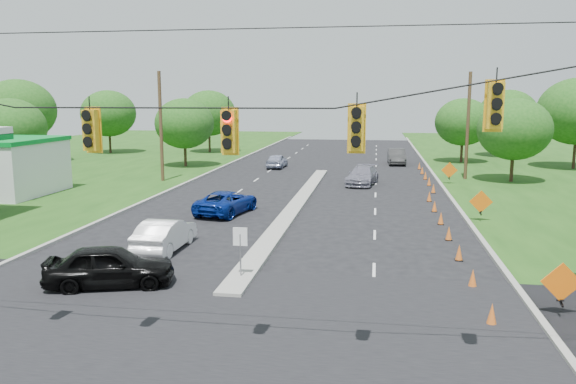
# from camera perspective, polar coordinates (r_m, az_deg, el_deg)

# --- Properties ---
(ground) EXTENTS (160.00, 160.00, 0.00)m
(ground) POSITION_cam_1_polar(r_m,az_deg,el_deg) (16.30, -10.00, -15.42)
(ground) COLOR black
(ground) RESTS_ON ground
(cross_street) EXTENTS (160.00, 14.00, 0.02)m
(cross_street) POSITION_cam_1_polar(r_m,az_deg,el_deg) (16.30, -10.00, -15.42)
(cross_street) COLOR black
(cross_street) RESTS_ON ground
(curb_left) EXTENTS (0.25, 110.00, 0.16)m
(curb_left) POSITION_cam_1_polar(r_m,az_deg,el_deg) (46.95, -9.87, 1.00)
(curb_left) COLOR gray
(curb_left) RESTS_ON ground
(curb_right) EXTENTS (0.25, 110.00, 0.16)m
(curb_right) POSITION_cam_1_polar(r_m,az_deg,el_deg) (44.77, 15.43, 0.39)
(curb_right) COLOR gray
(curb_right) RESTS_ON ground
(median) EXTENTS (1.00, 34.00, 0.18)m
(median) POSITION_cam_1_polar(r_m,az_deg,el_deg) (35.95, 0.85, -1.44)
(median) COLOR gray
(median) RESTS_ON ground
(median_sign) EXTENTS (0.55, 0.06, 2.05)m
(median_sign) POSITION_cam_1_polar(r_m,az_deg,el_deg) (21.24, -4.87, -5.16)
(median_sign) COLOR gray
(median_sign) RESTS_ON ground
(signal_span) EXTENTS (25.60, 0.32, 9.00)m
(signal_span) POSITION_cam_1_polar(r_m,az_deg,el_deg) (14.00, -12.10, 1.67)
(signal_span) COLOR #422D1C
(signal_span) RESTS_ON ground
(utility_pole_far_left) EXTENTS (0.28, 0.28, 9.00)m
(utility_pole_far_left) POSITION_cam_1_polar(r_m,az_deg,el_deg) (47.34, -12.79, 6.45)
(utility_pole_far_left) COLOR #422D1C
(utility_pole_far_left) RESTS_ON ground
(utility_pole_far_right) EXTENTS (0.28, 0.28, 9.00)m
(utility_pole_far_right) POSITION_cam_1_polar(r_m,az_deg,el_deg) (49.57, 17.80, 6.36)
(utility_pole_far_right) COLOR #422D1C
(utility_pole_far_right) RESTS_ON ground
(cone_0) EXTENTS (0.32, 0.32, 0.70)m
(cone_0) POSITION_cam_1_polar(r_m,az_deg,el_deg) (18.49, 20.00, -11.60)
(cone_0) COLOR orange
(cone_0) RESTS_ON ground
(cone_1) EXTENTS (0.32, 0.32, 0.70)m
(cone_1) POSITION_cam_1_polar(r_m,az_deg,el_deg) (21.74, 18.26, -8.32)
(cone_1) COLOR orange
(cone_1) RESTS_ON ground
(cone_2) EXTENTS (0.32, 0.32, 0.70)m
(cone_2) POSITION_cam_1_polar(r_m,az_deg,el_deg) (25.06, 16.99, -5.90)
(cone_2) COLOR orange
(cone_2) RESTS_ON ground
(cone_3) EXTENTS (0.32, 0.32, 0.70)m
(cone_3) POSITION_cam_1_polar(r_m,az_deg,el_deg) (28.43, 16.03, -4.04)
(cone_3) COLOR orange
(cone_3) RESTS_ON ground
(cone_4) EXTENTS (0.32, 0.32, 0.70)m
(cone_4) POSITION_cam_1_polar(r_m,az_deg,el_deg) (31.82, 15.27, -2.58)
(cone_4) COLOR orange
(cone_4) RESTS_ON ground
(cone_5) EXTENTS (0.32, 0.32, 0.70)m
(cone_5) POSITION_cam_1_polar(r_m,az_deg,el_deg) (35.23, 14.66, -1.40)
(cone_5) COLOR orange
(cone_5) RESTS_ON ground
(cone_6) EXTENTS (0.32, 0.32, 0.70)m
(cone_6) POSITION_cam_1_polar(r_m,az_deg,el_deg) (38.66, 14.16, -0.43)
(cone_6) COLOR orange
(cone_6) RESTS_ON ground
(cone_7) EXTENTS (0.32, 0.32, 0.70)m
(cone_7) POSITION_cam_1_polar(r_m,az_deg,el_deg) (42.16, 14.56, 0.36)
(cone_7) COLOR orange
(cone_7) RESTS_ON ground
(cone_8) EXTENTS (0.32, 0.32, 0.70)m
(cone_8) POSITION_cam_1_polar(r_m,az_deg,el_deg) (45.60, 14.14, 1.05)
(cone_8) COLOR orange
(cone_8) RESTS_ON ground
(cone_9) EXTENTS (0.32, 0.32, 0.70)m
(cone_9) POSITION_cam_1_polar(r_m,az_deg,el_deg) (49.05, 13.79, 1.64)
(cone_9) COLOR orange
(cone_9) RESTS_ON ground
(cone_10) EXTENTS (0.32, 0.32, 0.70)m
(cone_10) POSITION_cam_1_polar(r_m,az_deg,el_deg) (52.51, 13.47, 2.16)
(cone_10) COLOR orange
(cone_10) RESTS_ON ground
(cone_11) EXTENTS (0.32, 0.32, 0.70)m
(cone_11) POSITION_cam_1_polar(r_m,az_deg,el_deg) (55.98, 13.20, 2.61)
(cone_11) COLOR orange
(cone_11) RESTS_ON ground
(work_sign_0) EXTENTS (1.27, 0.58, 1.37)m
(work_sign_0) POSITION_cam_1_polar(r_m,az_deg,el_deg) (19.72, 26.03, -8.40)
(work_sign_0) COLOR black
(work_sign_0) RESTS_ON ground
(work_sign_1) EXTENTS (1.27, 0.58, 1.37)m
(work_sign_1) POSITION_cam_1_polar(r_m,az_deg,el_deg) (32.97, 19.01, -1.04)
(work_sign_1) COLOR black
(work_sign_1) RESTS_ON ground
(work_sign_2) EXTENTS (1.27, 0.58, 1.37)m
(work_sign_2) POSITION_cam_1_polar(r_m,az_deg,el_deg) (46.67, 16.08, 2.07)
(work_sign_2) COLOR black
(work_sign_2) RESTS_ON ground
(tree_2) EXTENTS (5.88, 5.88, 6.86)m
(tree_2) POSITION_cam_1_polar(r_m,az_deg,el_deg) (53.81, -26.34, 5.87)
(tree_2) COLOR black
(tree_2) RESTS_ON ground
(tree_3) EXTENTS (7.56, 7.56, 8.82)m
(tree_3) POSITION_cam_1_polar(r_m,az_deg,el_deg) (65.40, -25.70, 7.48)
(tree_3) COLOR black
(tree_3) RESTS_ON ground
(tree_4) EXTENTS (6.72, 6.72, 7.84)m
(tree_4) POSITION_cam_1_polar(r_m,az_deg,el_deg) (73.74, -17.77, 7.61)
(tree_4) COLOR black
(tree_4) RESTS_ON ground
(tree_5) EXTENTS (5.88, 5.88, 6.86)m
(tree_5) POSITION_cam_1_polar(r_m,az_deg,el_deg) (57.23, -10.49, 6.85)
(tree_5) COLOR black
(tree_5) RESTS_ON ground
(tree_6) EXTENTS (6.72, 6.72, 7.84)m
(tree_6) POSITION_cam_1_polar(r_m,az_deg,el_deg) (72.08, -8.04, 7.93)
(tree_6) COLOR black
(tree_6) RESTS_ON ground
(tree_9) EXTENTS (5.88, 5.88, 6.86)m
(tree_9) POSITION_cam_1_polar(r_m,az_deg,el_deg) (49.26, 22.01, 5.92)
(tree_9) COLOR black
(tree_9) RESTS_ON ground
(tree_11) EXTENTS (6.72, 6.72, 7.84)m
(tree_11) POSITION_cam_1_polar(r_m,az_deg,el_deg) (70.59, 21.43, 7.34)
(tree_11) COLOR black
(tree_11) RESTS_ON ground
(tree_12) EXTENTS (5.88, 5.88, 6.86)m
(tree_12) POSITION_cam_1_polar(r_m,az_deg,el_deg) (62.65, 17.36, 6.80)
(tree_12) COLOR black
(tree_12) RESTS_ON ground
(black_sedan) EXTENTS (4.92, 3.08, 1.56)m
(black_sedan) POSITION_cam_1_polar(r_m,az_deg,el_deg) (21.62, -17.64, -7.19)
(black_sedan) COLOR black
(black_sedan) RESTS_ON ground
(white_sedan) EXTENTS (1.60, 4.43, 1.45)m
(white_sedan) POSITION_cam_1_polar(r_m,az_deg,el_deg) (26.12, -12.38, -4.23)
(white_sedan) COLOR white
(white_sedan) RESTS_ON ground
(blue_pickup) EXTENTS (3.27, 5.37, 1.39)m
(blue_pickup) POSITION_cam_1_polar(r_m,az_deg,el_deg) (33.74, -6.25, -1.02)
(blue_pickup) COLOR navy
(blue_pickup) RESTS_ON ground
(silver_car_far) EXTENTS (2.81, 5.30, 1.46)m
(silver_car_far) POSITION_cam_1_polar(r_m,az_deg,el_deg) (45.17, 7.56, 1.67)
(silver_car_far) COLOR gray
(silver_car_far) RESTS_ON ground
(silver_car_oncoming) EXTENTS (1.76, 4.11, 1.38)m
(silver_car_oncoming) POSITION_cam_1_polar(r_m,az_deg,el_deg) (55.69, -1.13, 3.18)
(silver_car_oncoming) COLOR #9399B3
(silver_car_oncoming) RESTS_ON ground
(dark_car_receding) EXTENTS (1.88, 4.93, 1.61)m
(dark_car_receding) POSITION_cam_1_polar(r_m,az_deg,el_deg) (59.89, 10.97, 3.56)
(dark_car_receding) COLOR #303030
(dark_car_receding) RESTS_ON ground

